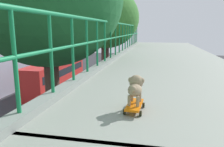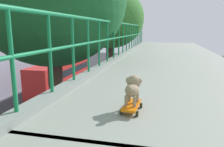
# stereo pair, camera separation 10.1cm
# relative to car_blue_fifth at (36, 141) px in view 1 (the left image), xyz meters

# --- Properties ---
(car_blue_fifth) EXTENTS (2.00, 3.82, 1.44)m
(car_blue_fifth) POSITION_rel_car_blue_fifth_xyz_m (0.00, 0.00, 0.00)
(car_blue_fifth) COLOR #193E96
(car_blue_fifth) RESTS_ON ground
(city_bus) EXTENTS (2.48, 10.52, 3.22)m
(city_bus) POSITION_rel_car_blue_fifth_xyz_m (-4.26, 11.33, 1.14)
(city_bus) COLOR red
(city_bus) RESTS_ON ground
(roadside_tree_far) EXTENTS (3.98, 3.98, 8.96)m
(roadside_tree_far) POSITION_rel_car_blue_fifth_xyz_m (3.10, 3.09, 6.42)
(roadside_tree_far) COLOR brown
(roadside_tree_far) RESTS_ON ground
(toy_skateboard) EXTENTS (0.21, 0.42, 0.08)m
(toy_skateboard) POSITION_rel_car_blue_fifth_xyz_m (5.94, -7.35, 5.04)
(toy_skateboard) COLOR orange
(toy_skateboard) RESTS_ON overpass_deck
(small_dog) EXTENTS (0.19, 0.36, 0.31)m
(small_dog) POSITION_rel_car_blue_fifth_xyz_m (5.94, -7.30, 5.24)
(small_dog) COLOR #947E60
(small_dog) RESTS_ON toy_skateboard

